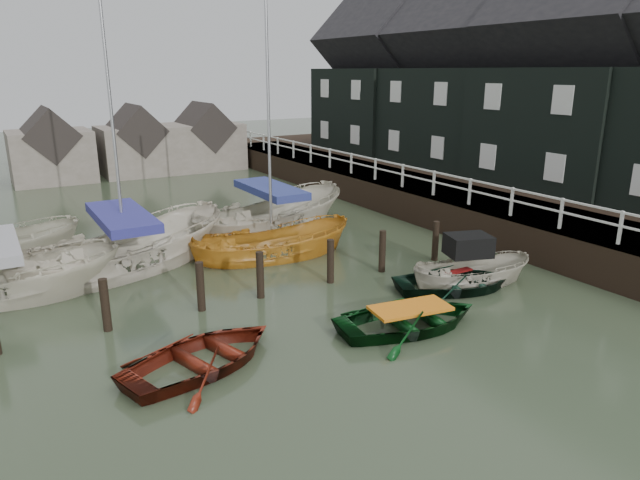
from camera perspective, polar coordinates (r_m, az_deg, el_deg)
ground at (r=15.00m, az=3.23°, el=-8.60°), size 120.00×120.00×0.00m
pier at (r=27.85m, az=7.94°, el=4.68°), size 3.04×32.00×2.70m
land_strip at (r=31.69m, az=15.74°, el=4.35°), size 14.00×38.00×1.50m
quay_houses at (r=30.15m, az=18.49°, el=14.44°), size 6.52×28.14×10.01m
mooring_pilings at (r=16.71m, az=-5.71°, el=-4.09°), size 13.72×0.22×1.80m
far_sheds at (r=38.43m, az=-18.11°, el=9.02°), size 14.00×4.08×4.39m
rowboat_red at (r=13.35m, az=-11.48°, el=-12.31°), size 4.47×3.73×0.80m
rowboat_green at (r=15.05m, az=8.93°, el=-8.71°), size 4.30×3.37×0.81m
rowboat_dkgreen at (r=17.84m, az=13.48°, el=-4.83°), size 4.50×3.85×0.79m
motorboat at (r=18.33m, az=14.77°, el=-3.95°), size 4.07×2.57×2.28m
sailboat_a at (r=19.17m, az=-29.35°, el=-4.88°), size 7.25×4.14×11.75m
sailboat_b at (r=20.23m, az=-18.74°, el=-2.53°), size 8.33×5.31×12.21m
sailboat_c at (r=20.46m, az=-4.82°, el=-1.59°), size 6.10×3.10×10.17m
sailboat_d at (r=23.83m, az=-4.88°, el=1.15°), size 7.97×4.51×11.87m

